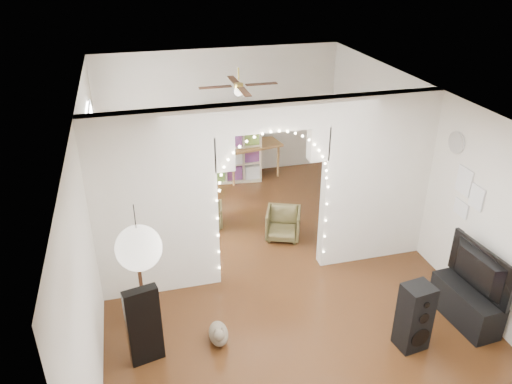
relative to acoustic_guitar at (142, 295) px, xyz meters
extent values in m
plane|color=black|center=(1.95, 0.71, -0.46)|extent=(7.50, 7.50, 0.00)
cube|color=white|center=(1.95, 0.71, 2.24)|extent=(5.00, 7.50, 0.02)
cube|color=silver|center=(1.95, 4.46, 0.89)|extent=(5.00, 0.02, 2.70)
cube|color=silver|center=(-0.55, 0.71, 0.89)|extent=(0.02, 7.50, 2.70)
cube|color=silver|center=(4.45, 0.71, 0.89)|extent=(0.02, 7.50, 2.70)
cube|color=silver|center=(0.30, 0.71, 0.89)|extent=(1.70, 0.20, 2.70)
cube|color=silver|center=(3.60, 0.71, 0.89)|extent=(1.70, 0.20, 2.70)
cube|color=silver|center=(1.95, 0.71, 2.04)|extent=(1.60, 0.20, 0.40)
cube|color=white|center=(-0.52, 2.51, 1.04)|extent=(0.04, 1.20, 1.40)
cylinder|color=white|center=(4.43, 0.11, 1.64)|extent=(0.03, 0.31, 0.31)
sphere|color=white|center=(0.05, -1.69, 1.79)|extent=(0.40, 0.40, 0.40)
cube|color=black|center=(-0.01, -0.68, 0.07)|extent=(0.42, 0.22, 1.05)
ellipsoid|color=tan|center=(0.00, 0.00, -0.02)|extent=(0.42, 0.16, 0.50)
cube|color=black|center=(0.00, 0.00, 0.40)|extent=(0.05, 0.03, 0.57)
cube|color=black|center=(0.00, 0.00, 0.71)|extent=(0.06, 0.03, 0.13)
ellipsoid|color=brown|center=(0.88, -0.62, -0.32)|extent=(0.29, 0.40, 0.27)
sphere|color=brown|center=(0.86, -0.77, -0.19)|extent=(0.18, 0.18, 0.16)
cone|color=brown|center=(0.82, -0.77, -0.11)|extent=(0.05, 0.05, 0.06)
cone|color=brown|center=(0.90, -0.77, -0.11)|extent=(0.05, 0.05, 0.06)
cylinder|color=brown|center=(0.90, -0.41, -0.41)|extent=(0.07, 0.25, 0.08)
cube|color=black|center=(3.21, -1.29, 0.00)|extent=(0.39, 0.35, 0.91)
cylinder|color=black|center=(3.23, -1.44, -0.20)|extent=(0.26, 0.06, 0.26)
cylinder|color=black|center=(3.23, -1.44, 0.10)|extent=(0.14, 0.04, 0.14)
cylinder|color=black|center=(3.23, -1.44, 0.30)|extent=(0.08, 0.03, 0.08)
cube|color=black|center=(4.15, -1.04, -0.21)|extent=(0.48, 1.03, 0.50)
imported|color=black|center=(4.15, -1.04, 0.35)|extent=(0.23, 1.08, 0.62)
cube|color=#BDAE89|center=(1.93, 4.07, 0.33)|extent=(1.56, 0.56, 1.56)
cube|color=brown|center=(2.52, 4.21, 0.27)|extent=(1.32, 1.00, 0.05)
cylinder|color=brown|center=(2.06, 3.80, -0.10)|extent=(0.05, 0.05, 0.70)
cylinder|color=brown|center=(3.09, 3.99, -0.10)|extent=(0.05, 0.05, 0.70)
cylinder|color=brown|center=(1.95, 4.43, -0.10)|extent=(0.05, 0.05, 0.70)
cylinder|color=brown|center=(2.97, 4.62, -0.10)|extent=(0.05, 0.05, 0.70)
imported|color=white|center=(2.52, 4.21, 0.39)|extent=(0.21, 0.21, 0.19)
imported|color=brown|center=(1.28, 2.29, -0.24)|extent=(0.53, 0.54, 0.42)
imported|color=brown|center=(2.43, 1.58, -0.19)|extent=(0.74, 0.74, 0.52)
camera|label=1|loc=(0.10, -5.40, 4.14)|focal=35.00mm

